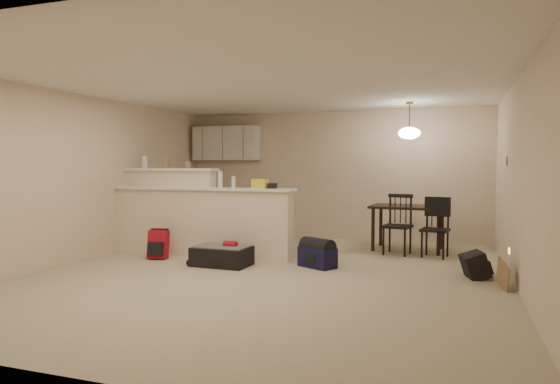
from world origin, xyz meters
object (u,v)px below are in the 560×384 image
at_px(red_backpack, 158,245).
at_px(dining_table, 408,211).
at_px(dining_chair_far, 435,228).
at_px(pendant_lamp, 409,133).
at_px(suitcase, 222,256).
at_px(navy_duffel, 317,257).
at_px(black_daypack, 475,266).
at_px(dining_chair_near, 397,225).

bearing_deg(red_backpack, dining_table, 16.78).
bearing_deg(dining_chair_far, pendant_lamp, 140.10).
bearing_deg(suitcase, navy_duffel, 15.96).
xyz_separation_m(dining_chair_far, suitcase, (-2.86, -1.67, -0.33)).
distance_m(red_backpack, black_daypack, 4.56).
relative_size(pendant_lamp, dining_chair_far, 0.67).
height_order(suitcase, black_daypack, black_daypack).
height_order(dining_table, black_daypack, dining_table).
height_order(pendant_lamp, black_daypack, pendant_lamp).
xyz_separation_m(dining_chair_far, red_backpack, (-4.02, -1.51, -0.24)).
xyz_separation_m(dining_table, dining_chair_near, (-0.13, -0.48, -0.18)).
bearing_deg(navy_duffel, red_backpack, -147.46).
distance_m(suitcase, navy_duffel, 1.37).
height_order(dining_chair_near, black_daypack, dining_chair_near).
bearing_deg(dining_chair_near, red_backpack, -144.60).
relative_size(dining_chair_near, dining_chair_far, 1.06).
height_order(navy_duffel, black_daypack, black_daypack).
distance_m(dining_chair_near, navy_duffel, 1.73).
relative_size(dining_table, dining_chair_far, 1.37).
relative_size(red_backpack, black_daypack, 1.20).
height_order(dining_table, navy_duffel, dining_table).
bearing_deg(pendant_lamp, navy_duffel, -119.85).
relative_size(dining_chair_far, navy_duffel, 1.77).
bearing_deg(red_backpack, navy_duffel, -9.22).
xyz_separation_m(pendant_lamp, suitcase, (-2.41, -2.22, -1.85)).
relative_size(dining_table, suitcase, 1.58).
relative_size(dining_table, navy_duffel, 2.43).
height_order(dining_table, dining_chair_far, dining_chair_far).
bearing_deg(black_daypack, dining_chair_near, 23.95).
height_order(pendant_lamp, dining_chair_near, pendant_lamp).
xyz_separation_m(red_backpack, black_daypack, (4.56, 0.17, -0.06)).
height_order(dining_chair_near, navy_duffel, dining_chair_near).
distance_m(suitcase, black_daypack, 3.41).
bearing_deg(navy_duffel, suitcase, -137.15).
distance_m(pendant_lamp, navy_duffel, 2.85).
bearing_deg(dining_chair_near, pendant_lamp, 85.44).
bearing_deg(suitcase, dining_chair_near, 39.15).
distance_m(pendant_lamp, dining_chair_near, 1.58).
height_order(suitcase, red_backpack, red_backpack).
height_order(pendant_lamp, dining_chair_far, pendant_lamp).
height_order(dining_chair_far, suitcase, dining_chair_far).
bearing_deg(dining_chair_far, suitcase, -139.18).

